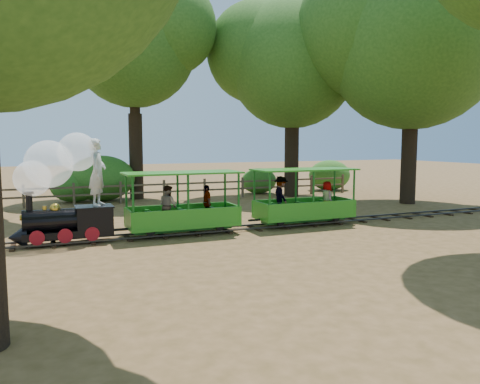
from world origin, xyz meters
name	(u,v)px	position (x,y,z in m)	size (l,w,h in m)	color
ground	(254,229)	(0.00, 0.00, 0.00)	(90.00, 90.00, 0.00)	#986A41
track	(254,227)	(0.00, 0.00, 0.07)	(22.00, 1.00, 0.10)	#3F3D3A
locomotive	(60,180)	(-5.75, 0.07, 1.76)	(2.70, 1.27, 3.11)	black
carriage_front	(183,210)	(-2.36, -0.04, 0.76)	(3.45, 1.41, 1.79)	#2D8D1E
carriage_rear	(301,202)	(1.72, 0.04, 0.80)	(3.45, 1.45, 1.79)	#2D8D1E
oak_nc	(132,38)	(-2.03, 9.58, 7.68)	(7.49, 6.59, 10.38)	#2D2116
oak_ne	(291,57)	(5.47, 7.59, 6.97)	(8.01, 7.05, 9.85)	#2D2116
oak_e	(411,34)	(8.96, 3.10, 7.47)	(9.42, 8.29, 10.84)	#2D2116
fence	(185,188)	(0.00, 8.00, 0.58)	(18.10, 0.10, 1.00)	brown
shrub_west	(75,186)	(-4.88, 9.30, 0.75)	(2.18, 1.68, 1.51)	#2D6B1E
shrub_mid_w	(102,178)	(-3.67, 9.30, 1.07)	(3.10, 2.38, 2.15)	#2D6B1E
shrub_mid_e	(259,181)	(4.51, 9.30, 0.68)	(1.97, 1.51, 1.36)	#2D6B1E
shrub_east	(329,175)	(9.00, 9.30, 0.87)	(2.50, 1.92, 1.73)	#2D6B1E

